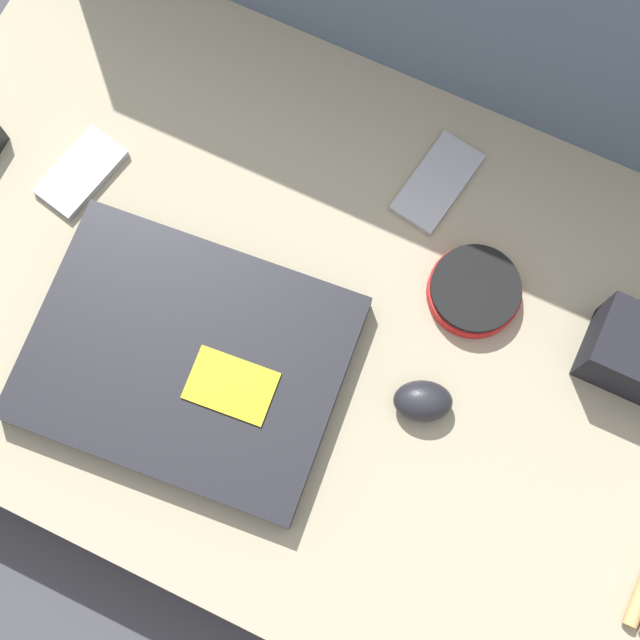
# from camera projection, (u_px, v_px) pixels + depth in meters

# --- Properties ---
(ground_plane) EXTENTS (8.00, 8.00, 0.00)m
(ground_plane) POSITION_uv_depth(u_px,v_px,m) (320.00, 351.00, 1.11)
(ground_plane) COLOR #38383D
(couch_seat) EXTENTS (1.03, 0.64, 0.13)m
(couch_seat) POSITION_uv_depth(u_px,v_px,m) (320.00, 338.00, 1.05)
(couch_seat) COLOR gray
(couch_seat) RESTS_ON ground_plane
(laptop) EXTENTS (0.35, 0.29, 0.03)m
(laptop) POSITION_uv_depth(u_px,v_px,m) (187.00, 359.00, 0.96)
(laptop) COLOR black
(laptop) RESTS_ON couch_seat
(computer_mouse) EXTENTS (0.08, 0.06, 0.04)m
(computer_mouse) POSITION_uv_depth(u_px,v_px,m) (423.00, 401.00, 0.94)
(computer_mouse) COLOR black
(computer_mouse) RESTS_ON couch_seat
(speaker_puck) EXTENTS (0.10, 0.10, 0.03)m
(speaker_puck) POSITION_uv_depth(u_px,v_px,m) (474.00, 291.00, 0.98)
(speaker_puck) COLOR red
(speaker_puck) RESTS_ON couch_seat
(phone_silver) EXTENTS (0.08, 0.12, 0.01)m
(phone_silver) POSITION_uv_depth(u_px,v_px,m) (437.00, 183.00, 1.02)
(phone_silver) COLOR #99999E
(phone_silver) RESTS_ON couch_seat
(phone_black) EXTENTS (0.08, 0.11, 0.01)m
(phone_black) POSITION_uv_depth(u_px,v_px,m) (81.00, 173.00, 1.02)
(phone_black) COLOR #99999E
(phone_black) RESTS_ON couch_seat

